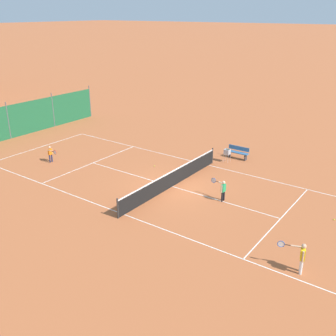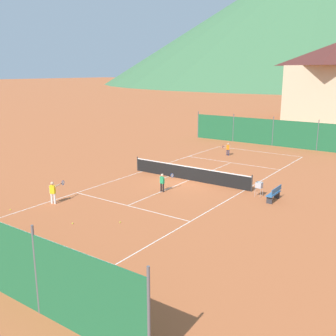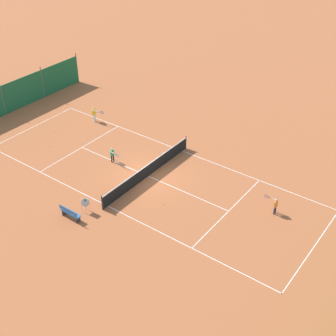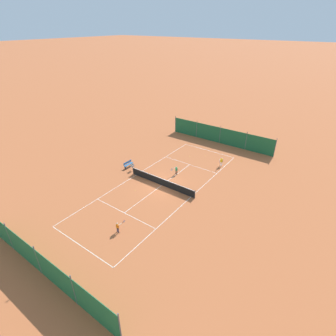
{
  "view_description": "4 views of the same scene",
  "coord_description": "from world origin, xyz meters",
  "px_view_note": "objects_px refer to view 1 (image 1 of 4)",
  "views": [
    {
      "loc": [
        -16.71,
        -11.71,
        9.33
      ],
      "look_at": [
        0.51,
        0.67,
        0.81
      ],
      "focal_mm": 42.0,
      "sensor_mm": 36.0,
      "label": 1
    },
    {
      "loc": [
        13.71,
        -21.96,
        7.28
      ],
      "look_at": [
        -0.06,
        -2.43,
        1.34
      ],
      "focal_mm": 42.0,
      "sensor_mm": 36.0,
      "label": 2
    },
    {
      "loc": [
        20.43,
        16.81,
        18.43
      ],
      "look_at": [
        -0.4,
        1.41,
        1.02
      ],
      "focal_mm": 50.0,
      "sensor_mm": 36.0,
      "label": 3
    },
    {
      "loc": [
        -15.98,
        20.99,
        17.09
      ],
      "look_at": [
        0.3,
        -1.7,
        1.5
      ],
      "focal_mm": 28.0,
      "sensor_mm": 36.0,
      "label": 4
    }
  ],
  "objects_px": {
    "tennis_net": "(172,178)",
    "player_near_service": "(301,256)",
    "player_far_baseline": "(51,153)",
    "player_near_baseline": "(223,189)",
    "courtside_bench": "(238,152)",
    "tennis_ball_far_corner": "(334,220)",
    "tennis_ball_alley_left": "(154,166)",
    "ball_hopper": "(227,153)"
  },
  "relations": [
    {
      "from": "player_near_baseline",
      "to": "ball_hopper",
      "type": "distance_m",
      "value": 5.79
    },
    {
      "from": "tennis_net",
      "to": "ball_hopper",
      "type": "xyz_separation_m",
      "value": [
        5.31,
        -0.68,
        0.16
      ]
    },
    {
      "from": "tennis_net",
      "to": "player_near_baseline",
      "type": "height_order",
      "value": "player_near_baseline"
    },
    {
      "from": "tennis_ball_alley_left",
      "to": "ball_hopper",
      "type": "xyz_separation_m",
      "value": [
        3.45,
        -3.39,
        0.63
      ]
    },
    {
      "from": "player_near_service",
      "to": "tennis_ball_far_corner",
      "type": "bearing_deg",
      "value": -0.28
    },
    {
      "from": "tennis_ball_far_corner",
      "to": "player_near_baseline",
      "type": "bearing_deg",
      "value": 103.42
    },
    {
      "from": "player_near_baseline",
      "to": "tennis_ball_alley_left",
      "type": "xyz_separation_m",
      "value": [
        1.78,
        5.87,
        -0.64
      ]
    },
    {
      "from": "player_far_baseline",
      "to": "courtside_bench",
      "type": "relative_size",
      "value": 0.74
    },
    {
      "from": "player_near_baseline",
      "to": "ball_hopper",
      "type": "height_order",
      "value": "player_near_baseline"
    },
    {
      "from": "tennis_net",
      "to": "ball_hopper",
      "type": "distance_m",
      "value": 5.35
    },
    {
      "from": "ball_hopper",
      "to": "player_near_baseline",
      "type": "bearing_deg",
      "value": -154.58
    },
    {
      "from": "ball_hopper",
      "to": "tennis_net",
      "type": "bearing_deg",
      "value": 172.72
    },
    {
      "from": "player_near_service",
      "to": "tennis_net",
      "type": "bearing_deg",
      "value": 66.87
    },
    {
      "from": "tennis_net",
      "to": "player_far_baseline",
      "type": "relative_size",
      "value": 8.32
    },
    {
      "from": "player_near_baseline",
      "to": "tennis_ball_alley_left",
      "type": "bearing_deg",
      "value": 73.14
    },
    {
      "from": "tennis_ball_far_corner",
      "to": "courtside_bench",
      "type": "distance_m",
      "value": 9.07
    },
    {
      "from": "courtside_bench",
      "to": "ball_hopper",
      "type": "bearing_deg",
      "value": 164.63
    },
    {
      "from": "player_near_service",
      "to": "courtside_bench",
      "type": "xyz_separation_m",
      "value": [
        9.98,
        7.54,
        -0.29
      ]
    },
    {
      "from": "tennis_net",
      "to": "player_far_baseline",
      "type": "xyz_separation_m",
      "value": [
        -1.5,
        8.72,
        0.15
      ]
    },
    {
      "from": "player_near_service",
      "to": "courtside_bench",
      "type": "bearing_deg",
      "value": 37.08
    },
    {
      "from": "player_near_baseline",
      "to": "ball_hopper",
      "type": "relative_size",
      "value": 1.29
    },
    {
      "from": "player_near_service",
      "to": "courtside_bench",
      "type": "distance_m",
      "value": 12.51
    },
    {
      "from": "player_near_service",
      "to": "tennis_ball_far_corner",
      "type": "distance_m",
      "value": 5.04
    },
    {
      "from": "courtside_bench",
      "to": "tennis_ball_alley_left",
      "type": "bearing_deg",
      "value": 140.71
    },
    {
      "from": "tennis_ball_alley_left",
      "to": "tennis_ball_far_corner",
      "type": "xyz_separation_m",
      "value": [
        -0.5,
        -11.24,
        0.0
      ]
    },
    {
      "from": "player_near_service",
      "to": "courtside_bench",
      "type": "height_order",
      "value": "player_near_service"
    },
    {
      "from": "ball_hopper",
      "to": "courtside_bench",
      "type": "distance_m",
      "value": 1.1
    },
    {
      "from": "tennis_ball_alley_left",
      "to": "ball_hopper",
      "type": "relative_size",
      "value": 0.07
    },
    {
      "from": "player_near_baseline",
      "to": "courtside_bench",
      "type": "bearing_deg",
      "value": 19.34
    },
    {
      "from": "player_near_service",
      "to": "player_far_baseline",
      "type": "height_order",
      "value": "player_near_service"
    },
    {
      "from": "tennis_ball_far_corner",
      "to": "courtside_bench",
      "type": "xyz_separation_m",
      "value": [
        4.99,
        7.56,
        0.42
      ]
    },
    {
      "from": "tennis_ball_far_corner",
      "to": "courtside_bench",
      "type": "bearing_deg",
      "value": 56.6
    },
    {
      "from": "player_far_baseline",
      "to": "player_near_baseline",
      "type": "bearing_deg",
      "value": -82.43
    },
    {
      "from": "ball_hopper",
      "to": "player_near_service",
      "type": "bearing_deg",
      "value": -138.8
    },
    {
      "from": "player_near_service",
      "to": "player_far_baseline",
      "type": "xyz_separation_m",
      "value": [
        2.13,
        17.23,
        -0.1
      ]
    },
    {
      "from": "player_far_baseline",
      "to": "player_near_baseline",
      "type": "xyz_separation_m",
      "value": [
        1.58,
        -11.89,
        0.02
      ]
    },
    {
      "from": "tennis_net",
      "to": "player_near_service",
      "type": "bearing_deg",
      "value": -113.13
    },
    {
      "from": "tennis_net",
      "to": "ball_hopper",
      "type": "relative_size",
      "value": 10.31
    },
    {
      "from": "ball_hopper",
      "to": "tennis_ball_far_corner",
      "type": "bearing_deg",
      "value": -116.71
    },
    {
      "from": "player_far_baseline",
      "to": "tennis_ball_alley_left",
      "type": "height_order",
      "value": "player_far_baseline"
    },
    {
      "from": "tennis_net",
      "to": "player_near_service",
      "type": "xyz_separation_m",
      "value": [
        -3.63,
        -8.5,
        0.24
      ]
    },
    {
      "from": "player_near_baseline",
      "to": "tennis_ball_far_corner",
      "type": "distance_m",
      "value": 5.55
    }
  ]
}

